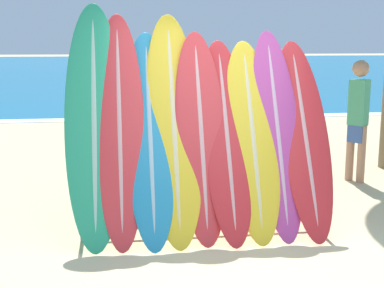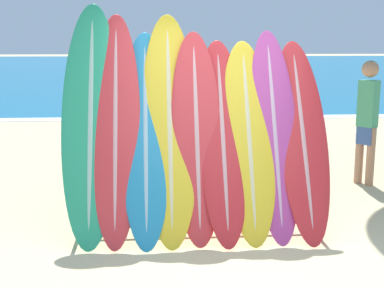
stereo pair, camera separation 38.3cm
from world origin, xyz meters
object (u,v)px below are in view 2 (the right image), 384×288
object	(u,v)px
surfboard_slot_2	(146,135)
person_near_water	(298,87)
person_mid_beach	(157,100)
surfboard_slot_3	(170,124)
person_far_left	(367,118)
person_far_right	(141,90)
surfboard_slot_8	(302,137)
surfboard_rack	(198,195)
surfboard_slot_6	(249,138)
surfboard_slot_7	(274,132)
surfboard_slot_4	(197,134)
surfboard_slot_0	(91,120)
surfboard_slot_1	(116,125)
surfboard_slot_5	(222,138)

from	to	relation	value
surfboard_slot_2	person_near_water	size ratio (longest dim) A/B	1.15
surfboard_slot_2	person_mid_beach	xyz separation A→B (m)	(0.18, 4.90, -0.17)
surfboard_slot_3	person_mid_beach	bearing A→B (deg)	90.81
person_far_left	person_far_right	bearing A→B (deg)	-2.52
person_mid_beach	person_far_left	bearing A→B (deg)	-116.79
person_near_water	person_far_right	bearing A→B (deg)	177.29
person_far_left	person_far_right	xyz separation A→B (m)	(-3.19, 4.88, -0.04)
surfboard_slot_8	surfboard_rack	bearing A→B (deg)	-175.13
surfboard_slot_6	surfboard_slot_7	bearing A→B (deg)	5.94
surfboard_slot_4	person_near_water	world-z (taller)	surfboard_slot_4
surfboard_slot_0	person_far_right	xyz separation A→B (m)	(0.38, 6.54, -0.29)
surfboard_slot_2	surfboard_slot_8	distance (m)	1.61
surfboard_slot_4	person_mid_beach	xyz separation A→B (m)	(-0.34, 4.92, -0.18)
surfboard_slot_7	surfboard_slot_8	world-z (taller)	surfboard_slot_7
surfboard_slot_0	surfboard_slot_7	xyz separation A→B (m)	(1.87, -0.07, -0.14)
person_near_water	person_far_right	size ratio (longest dim) A/B	1.10
surfboard_slot_1	person_far_right	xyz separation A→B (m)	(0.13, 6.57, -0.24)
person_near_water	person_mid_beach	distance (m)	3.29
surfboard_rack	surfboard_slot_5	xyz separation A→B (m)	(0.26, 0.09, 0.57)
surfboard_slot_0	surfboard_slot_8	bearing A→B (deg)	-2.29
surfboard_slot_4	surfboard_slot_7	xyz separation A→B (m)	(0.80, 0.01, 0.01)
surfboard_slot_0	surfboard_slot_4	xyz separation A→B (m)	(1.07, -0.08, -0.15)
surfboard_slot_2	person_far_left	bearing A→B (deg)	29.71
surfboard_slot_7	surfboard_slot_8	distance (m)	0.30
surfboard_slot_3	surfboard_slot_4	xyz separation A→B (m)	(0.27, -0.07, -0.09)
surfboard_rack	surfboard_slot_4	bearing A→B (deg)	93.24
surfboard_slot_8	person_far_left	distance (m)	2.25
surfboard_slot_1	surfboard_slot_3	distance (m)	0.55
surfboard_slot_0	person_mid_beach	distance (m)	4.90
surfboard_rack	person_near_water	bearing A→B (deg)	66.36
surfboard_slot_2	person_far_right	world-z (taller)	surfboard_slot_2
surfboard_slot_1	surfboard_slot_5	xyz separation A→B (m)	(1.08, -0.06, -0.14)
surfboard_slot_5	person_far_right	distance (m)	6.70
surfboard_slot_5	surfboard_slot_6	size ratio (longest dim) A/B	1.00
surfboard_slot_6	person_mid_beach	xyz separation A→B (m)	(-0.87, 4.94, -0.13)
surfboard_slot_0	surfboard_slot_8	xyz separation A→B (m)	(2.16, -0.09, -0.20)
surfboard_slot_4	person_far_right	distance (m)	6.66
surfboard_slot_8	person_far_right	world-z (taller)	surfboard_slot_8
surfboard_slot_2	surfboard_slot_4	bearing A→B (deg)	-2.46
surfboard_slot_8	surfboard_slot_4	bearing A→B (deg)	179.69
surfboard_slot_7	person_far_right	size ratio (longest dim) A/B	1.27
surfboard_slot_1	surfboard_slot_2	world-z (taller)	surfboard_slot_1
surfboard_slot_0	surfboard_slot_3	world-z (taller)	surfboard_slot_0
person_mid_beach	surfboard_slot_3	bearing A→B (deg)	-157.84
surfboard_slot_5	person_near_water	xyz separation A→B (m)	(2.46, 6.12, -0.01)
surfboard_slot_4	person_far_right	bearing A→B (deg)	95.96
surfboard_slot_8	person_far_right	bearing A→B (deg)	105.08
surfboard_slot_6	person_near_water	bearing A→B (deg)	70.33
surfboard_slot_1	surfboard_slot_8	xyz separation A→B (m)	(1.91, -0.06, -0.14)
surfboard_slot_4	surfboard_slot_5	bearing A→B (deg)	-1.94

